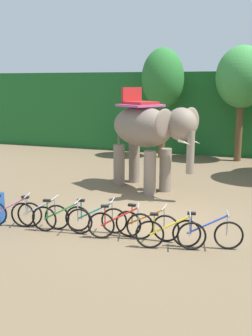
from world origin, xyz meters
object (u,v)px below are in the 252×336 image
(tree_center, at_px, (163,80))
(elephant, at_px, (148,131))
(bike_red, at_px, (120,225))
(bike_blue, at_px, (207,233))
(bike_orange, at_px, (147,225))
(bike_pink, at_px, (12,213))
(bike_yellow, at_px, (170,234))
(tree_left, at_px, (242,78))
(bike_white, at_px, (40,215))
(bike_teal, at_px, (96,219))
(bike_green, at_px, (62,219))

(tree_center, height_order, elephant, tree_center)
(bike_red, bearing_deg, bike_blue, 3.21)
(bike_orange, height_order, bike_blue, same)
(bike_pink, bearing_deg, bike_red, 1.79)
(bike_pink, xyz_separation_m, bike_yellow, (4.54, -0.12, 0.00))
(bike_yellow, bearing_deg, bike_pink, 178.50)
(bike_pink, height_order, bike_blue, same)
(tree_left, bearing_deg, bike_white, -110.80)
(elephant, xyz_separation_m, bike_white, (-1.68, -4.90, -1.82))
(bike_blue, bearing_deg, bike_yellow, -157.81)
(bike_white, height_order, bike_red, same)
(bike_white, height_order, bike_yellow, same)
(bike_white, xyz_separation_m, bike_orange, (3.00, 0.20, 0.00))
(bike_teal, distance_m, bike_yellow, 2.19)
(bike_white, height_order, bike_blue, same)
(bike_yellow, height_order, bike_blue, same)
(bike_red, bearing_deg, tree_left, 79.76)
(tree_left, xyz_separation_m, bike_teal, (-2.93, -11.64, -3.79))
(tree_center, distance_m, bike_pink, 12.38)
(bike_pink, bearing_deg, bike_green, 0.06)
(bike_green, xyz_separation_m, bike_blue, (3.82, 0.22, 0.00))
(tree_center, height_order, bike_red, tree_center)
(elephant, height_order, bike_yellow, elephant)
(elephant, height_order, bike_white, elephant)
(bike_yellow, bearing_deg, bike_green, 177.70)
(bike_pink, xyz_separation_m, bike_teal, (2.40, 0.33, 0.00))
(bike_pink, relative_size, bike_teal, 0.98)
(bike_orange, bearing_deg, bike_yellow, -30.59)
(tree_left, xyz_separation_m, bike_yellow, (-0.79, -12.08, -3.79))
(tree_left, bearing_deg, bike_red, -100.24)
(elephant, xyz_separation_m, bike_pink, (-2.50, -5.00, -1.82))
(tree_center, height_order, bike_blue, tree_center)
(tree_center, height_order, bike_white, tree_center)
(bike_white, bearing_deg, elephant, 71.08)
(bike_pink, xyz_separation_m, bike_blue, (5.37, 0.22, 0.00))
(tree_center, relative_size, bike_yellow, 3.41)
(bike_orange, relative_size, bike_blue, 1.02)
(tree_left, xyz_separation_m, bike_green, (-3.78, -11.96, -3.79))
(tree_center, bearing_deg, bike_yellow, -75.02)
(bike_orange, bearing_deg, bike_white, -176.15)
(bike_green, bearing_deg, bike_blue, 3.30)
(tree_left, relative_size, elephant, 1.43)
(bike_pink, height_order, bike_teal, same)
(elephant, xyz_separation_m, bike_blue, (2.88, -4.78, -1.82))
(tree_left, height_order, bike_green, tree_left)
(bike_teal, distance_m, bike_red, 0.82)
(bike_green, distance_m, bike_teal, 0.91)
(bike_teal, bearing_deg, elephant, 88.77)
(tree_center, bearing_deg, bike_teal, -84.85)
(tree_center, bearing_deg, bike_white, -92.71)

